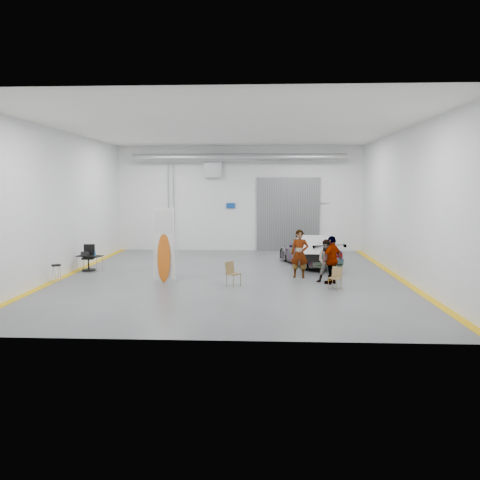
{
  "coord_description": "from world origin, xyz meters",
  "views": [
    {
      "loc": [
        1.25,
        -18.9,
        3.71
      ],
      "look_at": [
        0.38,
        0.24,
        1.5
      ],
      "focal_mm": 35.0,
      "sensor_mm": 36.0,
      "label": 1
    }
  ],
  "objects_px": {
    "person_a": "(300,254)",
    "folding_chair_far": "(335,283)",
    "person_b": "(327,261)",
    "surfboard_display": "(164,250)",
    "folding_chair_near": "(233,279)",
    "shop_stool": "(57,274)",
    "office_chair": "(89,259)",
    "work_table": "(89,256)",
    "sedan_car": "(310,252)",
    "person_c": "(332,260)"
  },
  "relations": [
    {
      "from": "person_b",
      "to": "work_table",
      "type": "xyz_separation_m",
      "value": [
        -10.13,
        2.14,
        -0.17
      ]
    },
    {
      "from": "folding_chair_far",
      "to": "shop_stool",
      "type": "relative_size",
      "value": 1.11
    },
    {
      "from": "folding_chair_near",
      "to": "work_table",
      "type": "bearing_deg",
      "value": 107.51
    },
    {
      "from": "office_chair",
      "to": "surfboard_display",
      "type": "bearing_deg",
      "value": -39.02
    },
    {
      "from": "surfboard_display",
      "to": "folding_chair_near",
      "type": "xyz_separation_m",
      "value": [
        2.72,
        -0.64,
        -0.95
      ]
    },
    {
      "from": "sedan_car",
      "to": "person_a",
      "type": "xyz_separation_m",
      "value": [
        -0.73,
        -3.1,
        0.35
      ]
    },
    {
      "from": "person_a",
      "to": "folding_chair_near",
      "type": "bearing_deg",
      "value": -137.22
    },
    {
      "from": "folding_chair_near",
      "to": "office_chair",
      "type": "xyz_separation_m",
      "value": [
        -6.58,
        2.98,
        0.21
      ]
    },
    {
      "from": "folding_chair_far",
      "to": "surfboard_display",
      "type": "bearing_deg",
      "value": -154.05
    },
    {
      "from": "shop_stool",
      "to": "work_table",
      "type": "height_order",
      "value": "work_table"
    },
    {
      "from": "person_b",
      "to": "folding_chair_near",
      "type": "xyz_separation_m",
      "value": [
        -3.57,
        -0.73,
        -0.56
      ]
    },
    {
      "from": "shop_stool",
      "to": "sedan_car",
      "type": "bearing_deg",
      "value": 24.87
    },
    {
      "from": "folding_chair_near",
      "to": "work_table",
      "type": "distance_m",
      "value": 7.16
    },
    {
      "from": "person_a",
      "to": "folding_chair_far",
      "type": "bearing_deg",
      "value": -54.53
    },
    {
      "from": "shop_stool",
      "to": "folding_chair_near",
      "type": "bearing_deg",
      "value": -1.39
    },
    {
      "from": "person_b",
      "to": "sedan_car",
      "type": "bearing_deg",
      "value": 104.49
    },
    {
      "from": "work_table",
      "to": "office_chair",
      "type": "height_order",
      "value": "office_chair"
    },
    {
      "from": "person_a",
      "to": "sedan_car",
      "type": "bearing_deg",
      "value": 85.4
    },
    {
      "from": "person_a",
      "to": "work_table",
      "type": "relative_size",
      "value": 1.68
    },
    {
      "from": "surfboard_display",
      "to": "work_table",
      "type": "height_order",
      "value": "surfboard_display"
    },
    {
      "from": "folding_chair_far",
      "to": "shop_stool",
      "type": "bearing_deg",
      "value": -147.9
    },
    {
      "from": "sedan_car",
      "to": "surfboard_display",
      "type": "relative_size",
      "value": 1.44
    },
    {
      "from": "person_c",
      "to": "sedan_car",
      "type": "bearing_deg",
      "value": -128.88
    },
    {
      "from": "person_a",
      "to": "surfboard_display",
      "type": "xyz_separation_m",
      "value": [
        -5.31,
        -1.12,
        0.25
      ]
    },
    {
      "from": "person_a",
      "to": "folding_chair_far",
      "type": "distance_m",
      "value": 2.53
    },
    {
      "from": "person_a",
      "to": "office_chair",
      "type": "xyz_separation_m",
      "value": [
        -9.17,
        1.23,
        -0.49
      ]
    },
    {
      "from": "person_b",
      "to": "surfboard_display",
      "type": "height_order",
      "value": "surfboard_display"
    },
    {
      "from": "folding_chair_near",
      "to": "work_table",
      "type": "relative_size",
      "value": 0.77
    },
    {
      "from": "person_b",
      "to": "surfboard_display",
      "type": "xyz_separation_m",
      "value": [
        -6.3,
        -0.1,
        0.39
      ]
    },
    {
      "from": "person_a",
      "to": "office_chair",
      "type": "relative_size",
      "value": 1.74
    },
    {
      "from": "person_b",
      "to": "folding_chair_far",
      "type": "bearing_deg",
      "value": -73.58
    },
    {
      "from": "surfboard_display",
      "to": "office_chair",
      "type": "xyz_separation_m",
      "value": [
        -3.86,
        2.34,
        -0.74
      ]
    },
    {
      "from": "shop_stool",
      "to": "office_chair",
      "type": "distance_m",
      "value": 2.83
    },
    {
      "from": "surfboard_display",
      "to": "person_a",
      "type": "bearing_deg",
      "value": 14.31
    },
    {
      "from": "work_table",
      "to": "shop_stool",
      "type": "bearing_deg",
      "value": -95.22
    },
    {
      "from": "folding_chair_near",
      "to": "shop_stool",
      "type": "distance_m",
      "value": 6.8
    },
    {
      "from": "sedan_car",
      "to": "person_c",
      "type": "bearing_deg",
      "value": 77.67
    },
    {
      "from": "person_b",
      "to": "surfboard_display",
      "type": "bearing_deg",
      "value": -168.14
    },
    {
      "from": "folding_chair_far",
      "to": "office_chair",
      "type": "xyz_separation_m",
      "value": [
        -10.26,
        3.39,
        0.24
      ]
    },
    {
      "from": "office_chair",
      "to": "work_table",
      "type": "bearing_deg",
      "value": -85.56
    },
    {
      "from": "sedan_car",
      "to": "office_chair",
      "type": "bearing_deg",
      "value": -6.96
    },
    {
      "from": "folding_chair_far",
      "to": "folding_chair_near",
      "type": "bearing_deg",
      "value": -151.15
    },
    {
      "from": "folding_chair_near",
      "to": "shop_stool",
      "type": "relative_size",
      "value": 1.23
    },
    {
      "from": "folding_chair_far",
      "to": "office_chair",
      "type": "distance_m",
      "value": 10.81
    },
    {
      "from": "person_a",
      "to": "surfboard_display",
      "type": "relative_size",
      "value": 0.64
    },
    {
      "from": "folding_chair_near",
      "to": "sedan_car",
      "type": "bearing_deg",
      "value": 6.77
    },
    {
      "from": "surfboard_display",
      "to": "folding_chair_near",
      "type": "distance_m",
      "value": 2.95
    },
    {
      "from": "sedan_car",
      "to": "surfboard_display",
      "type": "xyz_separation_m",
      "value": [
        -6.04,
        -4.22,
        0.6
      ]
    },
    {
      "from": "surfboard_display",
      "to": "office_chair",
      "type": "bearing_deg",
      "value": 151.14
    },
    {
      "from": "sedan_car",
      "to": "folding_chair_near",
      "type": "xyz_separation_m",
      "value": [
        -3.32,
        -4.86,
        -0.35
      ]
    }
  ]
}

